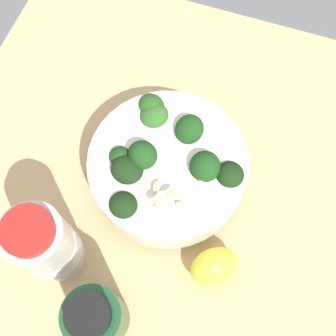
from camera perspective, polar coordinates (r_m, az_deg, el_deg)
name	(u,v)px	position (r cm, az deg, el deg)	size (l,w,h in cm)	color
ground_plane	(159,179)	(63.27, -1.25, -1.51)	(65.48, 65.48, 3.51)	tan
bowl_of_broccoli	(167,166)	(57.36, -0.11, 0.29)	(21.80, 21.56, 10.10)	silver
lemon_wedge	(214,266)	(56.01, 6.27, -13.09)	(6.41, 4.49, 4.91)	yellow
bottle_tall	(95,317)	(52.30, -9.83, -19.35)	(6.66, 6.66, 12.79)	#194723
bottle_short	(47,245)	(53.76, -16.15, -10.07)	(7.28, 7.28, 15.03)	beige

